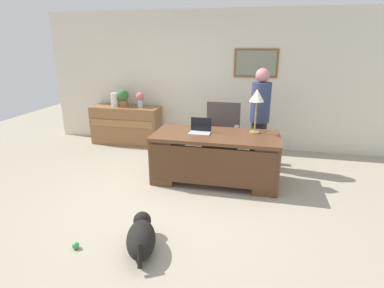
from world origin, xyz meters
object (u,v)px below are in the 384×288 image
Objects in this scene: armchair at (222,136)px; vase_with_flowers at (140,98)px; vase_empty at (115,100)px; laptop at (200,129)px; dog_toy_ball at (76,246)px; dog_lying at (141,237)px; desk at (215,156)px; desk_lamp at (257,98)px; credenza at (126,125)px; person_standing at (260,118)px; potted_plant at (123,97)px.

armchair is 1.94m from vase_with_flowers.
armchair is 2.46m from vase_empty.
laptop reaches higher than dog_toy_ball.
dog_lying is at bearing 11.72° from dog_toy_ball.
desk is 1.07m from desk_lamp.
desk is 1.31× the size of credenza.
person_standing is 6.00× the size of vase_empty.
dog_toy_ball is at bearing -71.30° from vase_empty.
vase_empty is at bearing 147.93° from desk.
laptop is (-0.23, -0.85, 0.34)m from armchair.
potted_plant is at bearing 116.76° from dog_lying.
vase_with_flowers is at bearing 0.00° from vase_empty.
potted_plant is (-1.67, 3.32, 0.84)m from dog_lying.
vase_empty is at bearing 179.65° from credenza.
vase_with_flowers is (-1.30, 3.32, 0.84)m from dog_lying.
desk is 1.12× the size of person_standing.
vase_empty is (-0.57, 0.00, -0.05)m from vase_with_flowers.
laptop is at bearing -36.94° from credenza.
person_standing is (2.78, -0.74, 0.48)m from credenza.
credenza is at bearing 145.38° from desk.
person_standing reaches higher than laptop.
desk is 2.61m from credenza.
armchair is 2.98× the size of potted_plant.
armchair is at bearing -13.83° from vase_empty.
armchair is 3.39× the size of vase_with_flowers.
laptop is 4.29× the size of dog_toy_ball.
dog_toy_ball is at bearing -121.06° from desk.
desk_lamp is (0.58, -0.68, 0.82)m from armchair.
vase_with_flowers reaches higher than vase_empty.
vase_empty reaches higher than dog_lying.
credenza is at bearing -2.65° from potted_plant.
person_standing reaches higher than armchair.
desk_lamp is (1.07, 2.06, 1.14)m from dog_lying.
desk_lamp is (2.71, -1.26, 0.90)m from credenza.
armchair is 3.15m from dog_toy_ball.
dog_lying is 3.89m from vase_empty.
desk is 6.01× the size of vase_with_flowers.
person_standing is at bearing -14.10° from armchair.
dog_lying is at bearing -100.04° from armchair.
person_standing is 4.72× the size of potted_plant.
armchair is at bearing -18.00° from vase_with_flowers.
armchair is 1.49× the size of dog_lying.
vase_empty is at bearing 108.70° from dog_toy_ball.
potted_plant is at bearing 0.00° from vase_empty.
dog_lying is at bearing -63.24° from potted_plant.
desk_lamp is at bearing -23.19° from vase_empty.
vase_empty is at bearing 146.01° from laptop.
vase_empty is 0.20m from potted_plant.
vase_empty reaches higher than laptop.
potted_plant is at bearing 177.35° from credenza.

